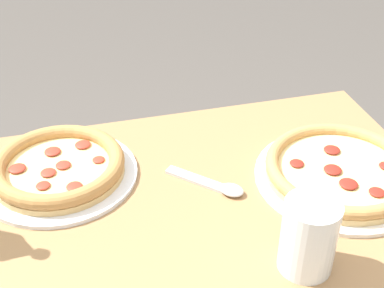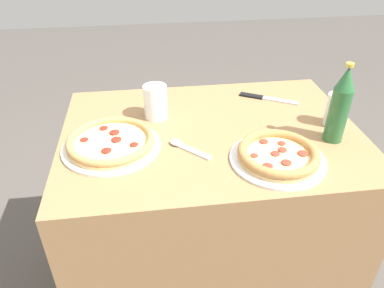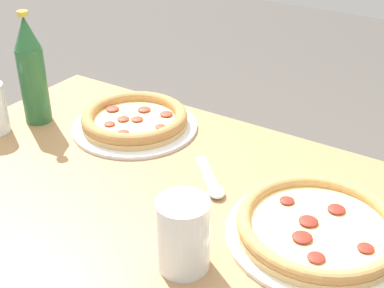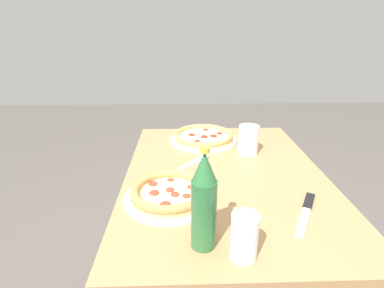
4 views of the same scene
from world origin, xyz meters
name	(u,v)px [view 3 (image 3 of 4)]	position (x,y,z in m)	size (l,w,h in m)	color
pizza_veggie	(318,228)	(-0.33, -0.06, 0.78)	(0.30, 0.30, 0.04)	silver
pizza_salami	(135,120)	(0.16, -0.19, 0.78)	(0.28, 0.28, 0.04)	silver
glass_orange_juice	(183,236)	(-0.18, 0.12, 0.82)	(0.08, 0.08, 0.12)	white
beer_bottle	(32,71)	(0.38, -0.10, 0.89)	(0.06, 0.06, 0.26)	#286033
spoon	(212,184)	(-0.10, -0.09, 0.77)	(0.13, 0.13, 0.02)	silver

